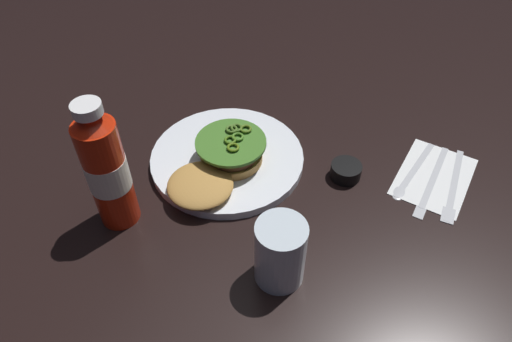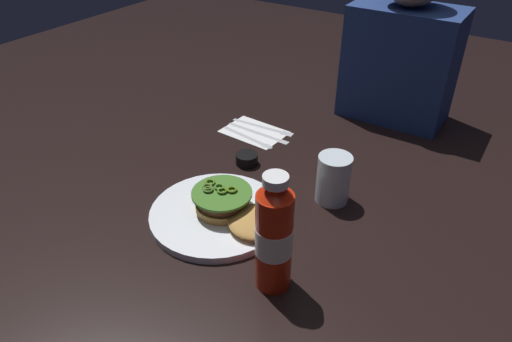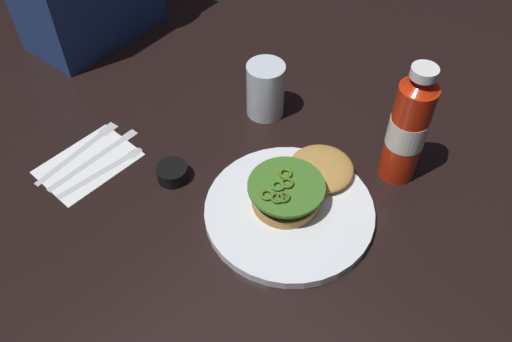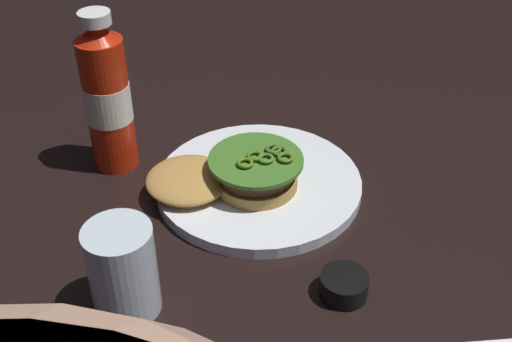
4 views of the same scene
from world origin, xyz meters
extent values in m
plane|color=black|center=(0.00, 0.00, 0.00)|extent=(3.00, 3.00, 0.00)
cylinder|color=white|center=(-0.04, -0.13, 0.01)|extent=(0.29, 0.29, 0.02)
cylinder|color=#B8853F|center=(-0.03, -0.12, 0.03)|extent=(0.12, 0.12, 0.02)
cylinder|color=#512D19|center=(-0.03, -0.12, 0.04)|extent=(0.11, 0.11, 0.02)
cylinder|color=red|center=(-0.03, -0.12, 0.05)|extent=(0.10, 0.10, 0.01)
cylinder|color=#3F7225|center=(-0.03, -0.12, 0.06)|extent=(0.13, 0.13, 0.01)
torus|color=#477C23|center=(-0.05, -0.11, 0.07)|extent=(0.02, 0.02, 0.01)
torus|color=#4E6F1B|center=(-0.07, -0.11, 0.07)|extent=(0.02, 0.02, 0.01)
torus|color=#446E17|center=(-0.03, -0.12, 0.07)|extent=(0.02, 0.02, 0.01)
torus|color=#537416|center=(-0.02, -0.10, 0.07)|extent=(0.02, 0.02, 0.01)
torus|color=#426821|center=(-0.07, -0.12, 0.07)|extent=(0.02, 0.02, 0.01)
torus|color=#466B23|center=(-0.06, -0.13, 0.07)|extent=(0.02, 0.02, 0.01)
ellipsoid|color=#B8853F|center=(0.06, -0.13, 0.03)|extent=(0.12, 0.12, 0.03)
cylinder|color=red|center=(0.16, -0.23, 0.10)|extent=(0.07, 0.07, 0.20)
cone|color=red|center=(0.16, -0.23, 0.21)|extent=(0.06, 0.06, 0.02)
cylinder|color=white|center=(0.16, -0.23, 0.23)|extent=(0.04, 0.04, 0.02)
cylinder|color=white|center=(0.16, -0.23, 0.11)|extent=(0.07, 0.07, 0.06)
cylinder|color=silver|center=(0.14, 0.06, 0.06)|extent=(0.08, 0.08, 0.12)
cylinder|color=black|center=(-0.11, 0.09, 0.01)|extent=(0.06, 0.06, 0.03)
cube|color=white|center=(-0.18, 0.24, 0.00)|extent=(0.18, 0.13, 0.00)
cube|color=silver|center=(-0.18, 0.20, 0.00)|extent=(0.18, 0.04, 0.00)
ellipsoid|color=silver|center=(-0.11, 0.19, 0.00)|extent=(0.04, 0.03, 0.00)
cube|color=silver|center=(-0.18, 0.24, 0.00)|extent=(0.18, 0.02, 0.00)
cube|color=silver|center=(-0.11, 0.23, 0.00)|extent=(0.08, 0.02, 0.00)
cube|color=silver|center=(-0.18, 0.27, 0.00)|extent=(0.19, 0.02, 0.00)
cube|color=silver|center=(-0.10, 0.28, 0.00)|extent=(0.04, 0.02, 0.00)
cube|color=navy|center=(0.11, 0.55, 0.16)|extent=(0.30, 0.17, 0.33)
camera|label=1|loc=(0.51, 0.21, 0.62)|focal=32.38mm
camera|label=2|loc=(0.47, -0.76, 0.66)|focal=32.99mm
camera|label=3|loc=(-0.52, -0.44, 0.75)|focal=37.73mm
camera|label=4|loc=(0.08, 0.58, 0.56)|focal=44.30mm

